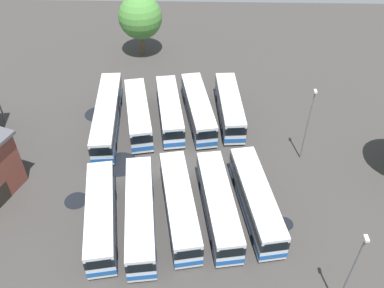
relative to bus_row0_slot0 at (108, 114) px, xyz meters
The scene contains 18 objects.
ground_plane 11.14m from the bus_row0_slot0, 51.59° to the left, with size 95.76×95.76×0.00m, color #383533.
bus_row0_slot0 is the anchor object (origin of this frame).
bus_row0_slot1 3.77m from the bus_row0_slot0, 95.09° to the left, with size 11.91×4.87×3.38m.
bus_row0_slot2 7.70m from the bus_row0_slot0, 98.92° to the left, with size 11.88×4.38×3.38m.
bus_row0_slot3 11.29m from the bus_row0_slot0, 98.48° to the left, with size 12.54×4.80×3.38m.
bus_row0_slot4 15.28m from the bus_row0_slot0, 98.04° to the left, with size 11.72×3.48×3.38m.
bus_row1_slot0 15.95m from the bus_row0_slot0, ahead, with size 11.86×4.64×3.38m.
bus_row1_slot1 16.62m from the bus_row0_slot0, 21.21° to the left, with size 12.79×4.25×3.38m.
bus_row1_slot2 17.26m from the bus_row0_slot0, 34.00° to the left, with size 12.42×4.76×3.38m.
bus_row1_slot3 19.45m from the bus_row0_slot0, 43.53° to the left, with size 12.26×4.44×3.38m.
bus_row1_slot4 21.69m from the bus_row0_slot0, 51.93° to the left, with size 12.38×4.68×3.38m.
lamp_post_far_corner 32.74m from the bus_row0_slot0, 44.67° to the left, with size 0.56×0.28×9.10m.
lamp_post_by_building 23.86m from the bus_row0_slot0, 77.23° to the left, with size 0.56×0.28×9.14m.
tree_south_edge 19.66m from the bus_row0_slot0, behind, with size 6.69×6.69×9.49m.
puddle_near_shelter 12.71m from the bus_row0_slot0, ahead, with size 2.38×2.38×0.01m, color black.
puddle_back_corner 3.64m from the bus_row0_slot0, 140.78° to the right, with size 3.35×3.35×0.01m, color black.
puddle_front_lane 24.92m from the bus_row0_slot0, 53.17° to the left, with size 1.71×1.71×0.01m, color black.
puddle_between_rows 7.61m from the bus_row0_slot0, 19.60° to the left, with size 4.05×4.05×0.01m, color black.
Camera 1 is at (33.45, 3.01, 31.76)m, focal length 38.21 mm.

